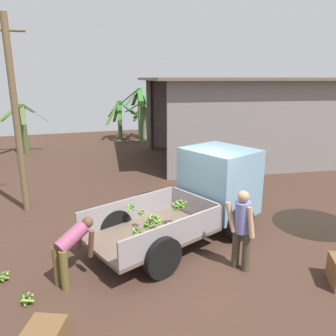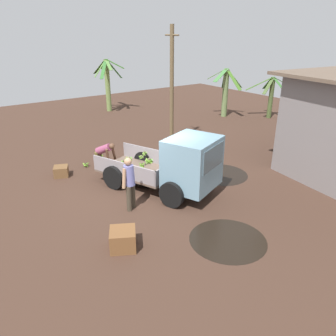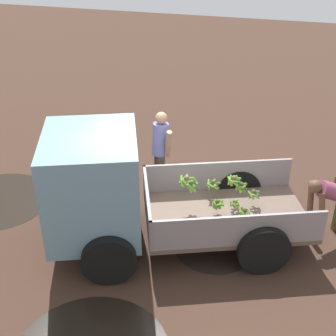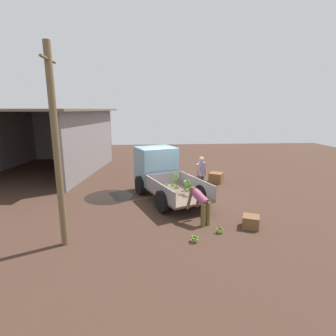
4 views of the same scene
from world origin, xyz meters
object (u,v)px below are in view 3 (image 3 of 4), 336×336
person_foreground_visitor (161,148)px  wooden_crate_1 (107,143)px  cargo_truck (118,191)px  person_worker_loading (333,200)px

person_foreground_visitor → wooden_crate_1: bearing=113.7°
person_foreground_visitor → wooden_crate_1: person_foreground_visitor is taller
cargo_truck → wooden_crate_1: 3.51m
wooden_crate_1 → cargo_truck: bearing=116.1°
person_foreground_visitor → wooden_crate_1: size_ratio=2.61×
person_foreground_visitor → wooden_crate_1: 2.14m
cargo_truck → person_worker_loading: (-3.43, -1.22, -0.34)m
cargo_truck → person_worker_loading: size_ratio=3.88×
wooden_crate_1 → person_foreground_visitor: bearing=144.7°
cargo_truck → person_foreground_visitor: cargo_truck is taller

